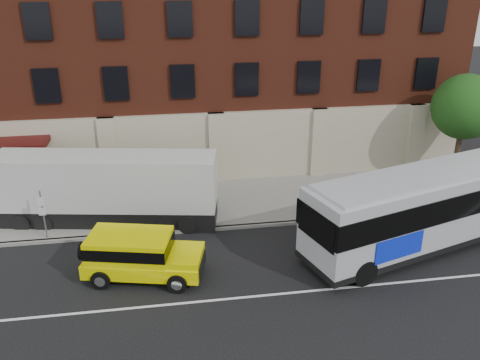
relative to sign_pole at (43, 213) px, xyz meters
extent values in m
plane|color=black|center=(8.50, -6.15, -1.45)|extent=(120.00, 120.00, 0.00)
cube|color=gray|center=(8.50, 2.85, -1.38)|extent=(60.00, 6.00, 0.15)
cube|color=gray|center=(8.50, -0.15, -1.38)|extent=(60.00, 0.25, 0.15)
cube|color=silver|center=(8.50, -5.65, -1.45)|extent=(60.00, 0.12, 0.01)
cube|color=maroon|center=(8.50, 10.85, 6.20)|extent=(30.00, 10.00, 15.00)
cube|color=#BBB294|center=(8.50, 5.70, 0.70)|extent=(30.00, 0.35, 4.00)
cube|color=#430E0C|center=(-2.50, 4.85, 1.80)|extent=(4.20, 2.20, 0.30)
cube|color=#BBB294|center=(2.50, 5.60, 0.70)|extent=(0.90, 0.55, 4.00)
cube|color=#BBB294|center=(8.50, 5.60, 0.70)|extent=(0.90, 0.55, 4.00)
cube|color=#BBB294|center=(14.50, 5.60, 0.70)|extent=(0.90, 0.55, 4.00)
cube|color=#BBB294|center=(20.50, 5.60, 0.70)|extent=(0.90, 0.55, 4.00)
cube|color=black|center=(-0.25, 5.77, 4.50)|extent=(1.30, 0.20, 1.80)
cube|color=black|center=(3.25, 5.77, 4.50)|extent=(1.30, 0.20, 1.80)
cube|color=black|center=(6.75, 5.77, 4.50)|extent=(1.30, 0.20, 1.80)
cube|color=black|center=(10.25, 5.77, 4.50)|extent=(1.30, 0.20, 1.80)
cube|color=black|center=(13.75, 5.77, 4.50)|extent=(1.30, 0.20, 1.80)
cube|color=black|center=(17.25, 5.77, 4.50)|extent=(1.30, 0.20, 1.80)
cube|color=black|center=(20.75, 5.77, 4.50)|extent=(1.30, 0.20, 1.80)
cube|color=black|center=(-0.25, 5.77, 7.70)|extent=(1.30, 0.20, 1.80)
cube|color=black|center=(3.25, 5.77, 7.70)|extent=(1.30, 0.20, 1.80)
cube|color=black|center=(6.75, 5.77, 7.70)|extent=(1.30, 0.20, 1.80)
cube|color=black|center=(10.25, 5.77, 7.70)|extent=(1.30, 0.20, 1.80)
cube|color=black|center=(13.75, 5.77, 7.70)|extent=(1.30, 0.20, 1.80)
cube|color=black|center=(17.25, 5.77, 7.70)|extent=(1.30, 0.20, 1.80)
cube|color=black|center=(20.75, 5.77, 7.70)|extent=(1.30, 0.20, 1.80)
cube|color=black|center=(-2.00, 5.63, 0.30)|extent=(2.60, 0.15, 2.80)
cube|color=black|center=(4.00, 5.63, 0.30)|extent=(2.60, 0.15, 2.80)
cube|color=black|center=(10.00, 5.63, 0.30)|extent=(2.60, 0.15, 2.80)
cube|color=black|center=(16.00, 5.63, 0.30)|extent=(2.60, 0.15, 2.80)
cylinder|color=gray|center=(0.00, 0.05, -0.20)|extent=(0.07, 0.07, 2.50)
cube|color=silver|center=(0.00, -0.10, 0.60)|extent=(0.30, 0.03, 0.40)
cube|color=silver|center=(0.00, -0.10, 0.10)|extent=(0.30, 0.03, 0.35)
cylinder|color=#312318|center=(22.00, 3.35, 0.20)|extent=(0.32, 0.32, 3.00)
sphere|color=#163F12|center=(22.00, 3.35, 3.10)|extent=(3.60, 3.60, 3.60)
sphere|color=#163F12|center=(22.70, 2.95, 2.60)|extent=(2.20, 2.20, 2.20)
sphere|color=#163F12|center=(21.40, 3.75, 2.70)|extent=(2.00, 2.00, 2.00)
cube|color=#B0B4B9|center=(17.46, -2.84, 0.49)|extent=(13.31, 6.53, 3.11)
cube|color=black|center=(17.46, -2.84, -0.96)|extent=(13.38, 6.60, 0.27)
cube|color=#B0B4B9|center=(17.46, -2.84, 2.10)|extent=(12.59, 6.02, 0.13)
cube|color=black|center=(17.46, -2.84, 1.00)|extent=(13.42, 6.64, 1.09)
cube|color=#0E25D4|center=(14.54, -5.22, -0.09)|extent=(2.30, 0.76, 0.98)
cube|color=#0E25D4|center=(20.16, -0.53, -0.09)|extent=(2.30, 0.76, 0.98)
cylinder|color=black|center=(13.04, -5.52, -0.91)|extent=(1.14, 0.64, 1.09)
cylinder|color=black|center=(12.30, -3.17, -0.91)|extent=(1.14, 0.64, 1.09)
cylinder|color=black|center=(20.00, -0.75, -0.91)|extent=(1.14, 0.64, 1.09)
cylinder|color=black|center=(21.25, -0.36, -0.91)|extent=(1.14, 0.64, 1.09)
cube|color=#FAF600|center=(4.50, -3.62, -0.82)|extent=(4.98, 2.98, 0.58)
cube|color=#FAF600|center=(3.98, -3.49, -0.04)|extent=(3.56, 2.60, 0.97)
cube|color=black|center=(3.98, -3.49, 0.00)|extent=(3.61, 2.65, 0.49)
cube|color=#FAF600|center=(6.06, -3.99, -0.38)|extent=(1.85, 2.13, 0.29)
cube|color=black|center=(6.78, -4.17, -0.77)|extent=(0.42, 1.52, 0.53)
cylinder|color=black|center=(2.09, -3.03, -0.38)|extent=(0.38, 0.77, 0.74)
cylinder|color=black|center=(5.74, -4.89, -1.06)|extent=(0.82, 0.45, 0.78)
cylinder|color=silver|center=(5.74, -4.89, -1.06)|extent=(0.48, 0.38, 0.43)
cylinder|color=black|center=(6.19, -3.04, -1.06)|extent=(0.82, 0.45, 0.78)
cylinder|color=silver|center=(6.19, -3.04, -1.06)|extent=(0.48, 0.38, 0.43)
cylinder|color=black|center=(2.81, -4.19, -1.06)|extent=(0.82, 0.45, 0.78)
cylinder|color=silver|center=(2.81, -4.19, -1.06)|extent=(0.48, 0.38, 0.43)
cylinder|color=black|center=(3.26, -2.34, -1.06)|extent=(0.82, 0.45, 0.78)
cylinder|color=silver|center=(3.26, -2.34, -1.06)|extent=(0.48, 0.38, 0.43)
cube|color=black|center=(2.71, 1.45, -0.97)|extent=(10.69, 3.89, 0.96)
cube|color=silver|center=(2.71, 1.45, 0.78)|extent=(10.70, 3.92, 2.53)
cylinder|color=black|center=(-1.34, 1.15, -1.01)|extent=(0.90, 0.39, 0.87)
cylinder|color=black|center=(-0.99, 3.13, -1.01)|extent=(0.90, 0.39, 0.87)
cylinder|color=black|center=(-0.31, 0.96, -1.01)|extent=(0.90, 0.39, 0.87)
cylinder|color=black|center=(0.04, 2.94, -1.01)|extent=(0.90, 0.39, 0.87)
cylinder|color=black|center=(5.37, -0.04, -1.01)|extent=(0.90, 0.39, 0.87)
cylinder|color=black|center=(5.72, 1.94, -1.01)|extent=(0.90, 0.39, 0.87)
cylinder|color=black|center=(6.41, -0.22, -1.01)|extent=(0.90, 0.39, 0.87)
cylinder|color=black|center=(6.76, 1.76, -1.01)|extent=(0.90, 0.39, 0.87)
camera|label=1|loc=(5.59, -21.33, 10.16)|focal=37.67mm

